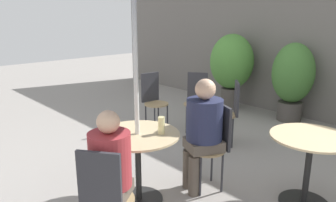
# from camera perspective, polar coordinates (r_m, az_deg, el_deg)

# --- Properties ---
(ground_plane) EXTENTS (20.00, 20.00, 0.00)m
(ground_plane) POSITION_cam_1_polar(r_m,az_deg,el_deg) (3.61, -6.15, -15.44)
(ground_plane) COLOR gray
(storefront_wall) EXTENTS (10.00, 0.06, 3.00)m
(storefront_wall) POSITION_cam_1_polar(r_m,az_deg,el_deg) (6.18, 23.44, 10.84)
(storefront_wall) COLOR slate
(storefront_wall) RESTS_ON ground_plane
(cafe_table_near) EXTENTS (0.82, 0.82, 0.71)m
(cafe_table_near) POSITION_cam_1_polar(r_m,az_deg,el_deg) (3.22, -5.27, -8.64)
(cafe_table_near) COLOR black
(cafe_table_near) RESTS_ON ground_plane
(cafe_table_far) EXTENTS (0.76, 0.76, 0.71)m
(cafe_table_far) POSITION_cam_1_polar(r_m,az_deg,el_deg) (3.44, 23.39, -8.65)
(cafe_table_far) COLOR black
(cafe_table_far) RESTS_ON ground_plane
(bistro_chair_0) EXTENTS (0.43, 0.43, 0.92)m
(bistro_chair_0) POSITION_cam_1_polar(r_m,az_deg,el_deg) (2.52, -10.95, -15.70)
(bistro_chair_0) COLOR #997F56
(bistro_chair_0) RESTS_ON ground_plane
(bistro_chair_1) EXTENTS (0.41, 0.42, 0.92)m
(bistro_chair_1) POSITION_cam_1_polar(r_m,az_deg,el_deg) (3.48, 8.23, -6.67)
(bistro_chair_1) COLOR #997F56
(bistro_chair_1) RESTS_ON ground_plane
(bistro_chair_2) EXTENTS (0.43, 0.43, 0.92)m
(bistro_chair_2) POSITION_cam_1_polar(r_m,az_deg,el_deg) (5.21, 5.01, 0.79)
(bistro_chair_2) COLOR #997F56
(bistro_chair_2) RESTS_ON ground_plane
(bistro_chair_3) EXTENTS (0.39, 0.38, 0.92)m
(bistro_chair_3) POSITION_cam_1_polar(r_m,az_deg,el_deg) (5.19, -2.63, 0.78)
(bistro_chair_3) COLOR #997F56
(bistro_chair_3) RESTS_ON ground_plane
(bistro_chair_4) EXTENTS (0.43, 0.43, 0.92)m
(bistro_chair_4) POSITION_cam_1_polar(r_m,az_deg,el_deg) (4.65, 10.80, -1.18)
(bistro_chair_4) COLOR #997F56
(bistro_chair_4) RESTS_ON ground_plane
(seated_person_0) EXTENTS (0.40, 0.40, 1.15)m
(seated_person_0) POSITION_cam_1_polar(r_m,az_deg,el_deg) (2.58, -9.85, -11.41)
(seated_person_0) COLOR brown
(seated_person_0) RESTS_ON ground_plane
(seated_person_1) EXTENTS (0.43, 0.45, 1.20)m
(seated_person_1) POSITION_cam_1_polar(r_m,az_deg,el_deg) (3.36, 6.08, -4.43)
(seated_person_1) COLOR brown
(seated_person_1) RESTS_ON ground_plane
(beer_glass_0) EXTENTS (0.07, 0.07, 0.19)m
(beer_glass_0) POSITION_cam_1_polar(r_m,az_deg,el_deg) (3.16, -9.55, -4.02)
(beer_glass_0) COLOR silver
(beer_glass_0) RESTS_ON cafe_table_near
(beer_glass_1) EXTENTS (0.07, 0.07, 0.16)m
(beer_glass_1) POSITION_cam_1_polar(r_m,az_deg,el_deg) (3.12, -1.16, -4.24)
(beer_glass_1) COLOR beige
(beer_glass_1) RESTS_ON cafe_table_near
(potted_plant_0) EXTENTS (0.83, 0.83, 1.45)m
(potted_plant_0) POSITION_cam_1_polar(r_m,az_deg,el_deg) (6.47, 11.02, 6.35)
(potted_plant_0) COLOR #47423D
(potted_plant_0) RESTS_ON ground_plane
(potted_plant_1) EXTENTS (0.70, 0.70, 1.35)m
(potted_plant_1) POSITION_cam_1_polar(r_m,az_deg,el_deg) (5.99, 20.90, 3.96)
(potted_plant_1) COLOR #47423D
(potted_plant_1) RESTS_ON ground_plane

